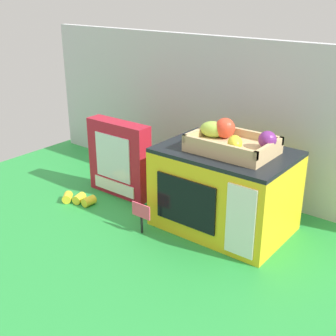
{
  "coord_description": "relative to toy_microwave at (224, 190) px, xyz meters",
  "views": [
    {
      "loc": [
        0.85,
        -1.06,
        0.72
      ],
      "look_at": [
        -0.0,
        0.03,
        0.15
      ],
      "focal_mm": 48.07,
      "sensor_mm": 36.0,
      "label": 1
    }
  ],
  "objects": [
    {
      "name": "loose_toy_banana",
      "position": [
        -0.49,
        -0.17,
        -0.11
      ],
      "size": [
        0.13,
        0.08,
        0.03
      ],
      "color": "yellow",
      "rests_on": "ground"
    },
    {
      "name": "food_groups_crate",
      "position": [
        0.02,
        0.0,
        0.16
      ],
      "size": [
        0.25,
        0.17,
        0.09
      ],
      "color": "tan",
      "rests_on": "toy_microwave"
    },
    {
      "name": "display_back_panel",
      "position": [
        -0.21,
        0.26,
        0.15
      ],
      "size": [
        1.61,
        0.03,
        0.56
      ],
      "primitive_type": "cube",
      "color": "#B7BABF",
      "rests_on": "ground"
    },
    {
      "name": "price_sign",
      "position": [
        -0.18,
        -0.19,
        -0.06
      ],
      "size": [
        0.07,
        0.01,
        0.1
      ],
      "color": "black",
      "rests_on": "ground"
    },
    {
      "name": "cookie_set_box",
      "position": [
        -0.43,
        -0.02,
        0.01
      ],
      "size": [
        0.25,
        0.07,
        0.27
      ],
      "color": "#B2192D",
      "rests_on": "ground"
    },
    {
      "name": "toy_microwave",
      "position": [
        0.0,
        0.0,
        0.0
      ],
      "size": [
        0.4,
        0.28,
        0.26
      ],
      "color": "yellow",
      "rests_on": "ground"
    },
    {
      "name": "ground_plane",
      "position": [
        -0.21,
        -0.04,
        -0.13
      ],
      "size": [
        1.7,
        1.7,
        0.0
      ],
      "primitive_type": "plane",
      "color": "green",
      "rests_on": "ground"
    }
  ]
}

